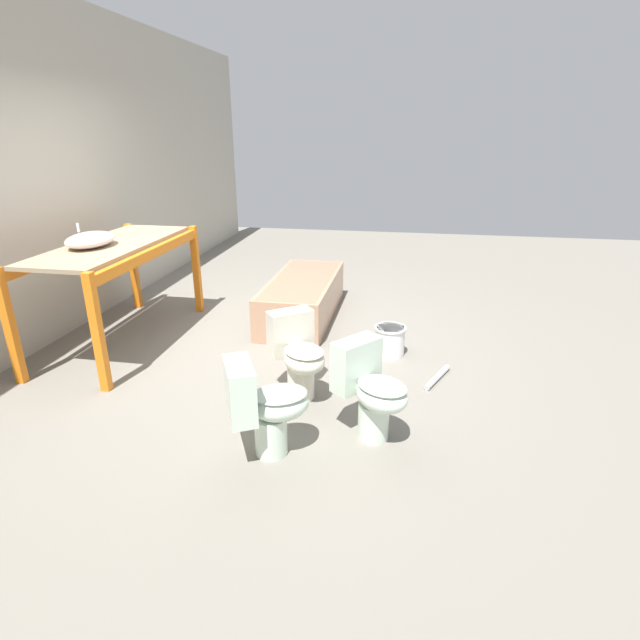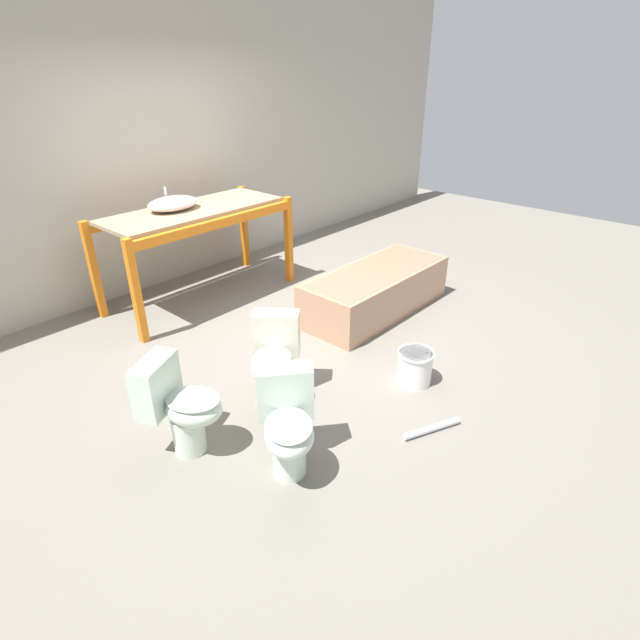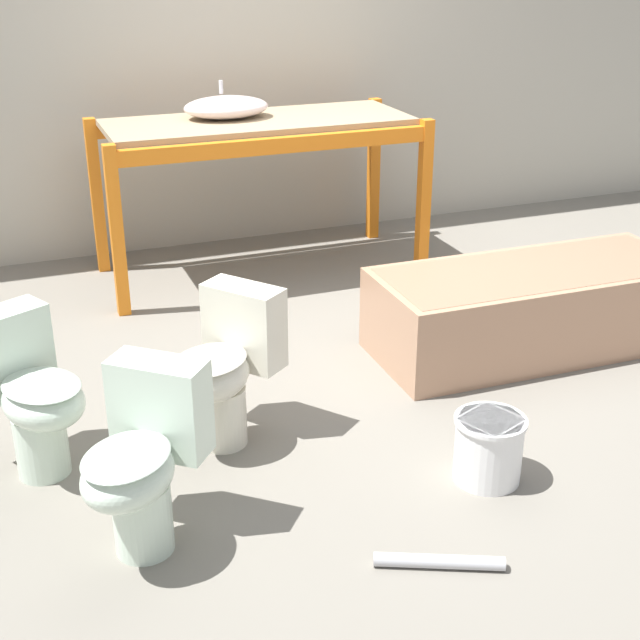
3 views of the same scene
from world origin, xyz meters
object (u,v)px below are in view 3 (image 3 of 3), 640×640
toilet_near (142,459)px  toilet_far (225,366)px  bathtub_main (533,302)px  toilet_extra (30,393)px  sink_basin (226,107)px  bucket_white (489,447)px

toilet_near → toilet_far: same height
toilet_far → bathtub_main: bearing=63.4°
toilet_near → toilet_extra: bearing=157.0°
bathtub_main → toilet_far: 1.78m
sink_basin → bathtub_main: sink_basin is taller
sink_basin → toilet_far: sink_basin is taller
sink_basin → toilet_near: sink_basin is taller
sink_basin → bucket_white: sink_basin is taller
sink_basin → toilet_extra: 2.51m
sink_basin → toilet_near: (-1.06, -2.62, -0.69)m
sink_basin → bathtub_main: size_ratio=0.31×
toilet_extra → toilet_near: bearing=-89.8°
bathtub_main → toilet_far: toilet_far is taller
toilet_near → bucket_white: 1.37m
toilet_near → bucket_white: toilet_near is taller
sink_basin → toilet_far: size_ratio=0.78×
bucket_white → toilet_far: bearing=143.2°
bathtub_main → toilet_extra: 2.55m
toilet_near → toilet_extra: 0.72m
toilet_near → toilet_extra: (-0.33, 0.64, 0.00)m
toilet_extra → bucket_white: size_ratio=2.30×
toilet_far → sink_basin: bearing=126.0°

